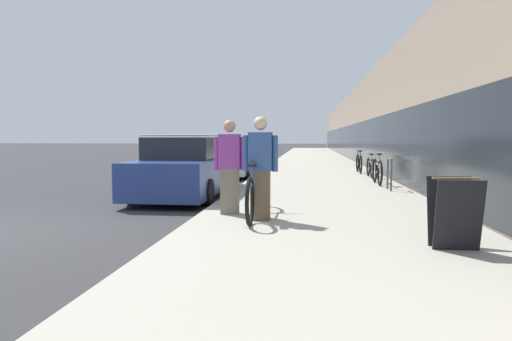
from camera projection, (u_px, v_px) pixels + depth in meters
name	position (u px, v px, depth m)	size (l,w,h in m)	color
sidewalk_slab	(314.00, 162.00, 27.19)	(4.73, 70.00, 0.12)	#A39E8E
storefront_facade	(412.00, 128.00, 34.12)	(10.01, 70.00, 4.54)	gray
tandem_bicycle	(256.00, 193.00, 8.01)	(0.52, 2.56, 0.97)	black
person_rider	(260.00, 168.00, 7.65)	(0.59, 0.23, 1.74)	brown
person_bystander	(230.00, 167.00, 8.27)	(0.58, 0.23, 1.71)	#756B5B
bike_rack_hoop	(389.00, 171.00, 12.05)	(0.05, 0.60, 0.84)	#4C4C51
cruiser_bike_nearest	(377.00, 171.00, 13.60)	(0.52, 1.79, 0.94)	black
cruiser_bike_middle	(370.00, 167.00, 16.00)	(0.52, 1.64, 0.85)	black
cruiser_bike_farthest	(359.00, 163.00, 18.11)	(0.52, 1.81, 0.90)	black
sandwich_board_sign	(454.00, 213.00, 5.69)	(0.56, 0.56, 0.90)	black
parked_sedan_curbside	(186.00, 170.00, 11.56)	(1.96, 4.74, 1.58)	navy
vintage_roadster_curbside	(229.00, 160.00, 17.83)	(1.88, 4.31, 1.41)	white
parked_sedan_far	(248.00, 153.00, 24.21)	(1.78, 4.17, 1.51)	black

